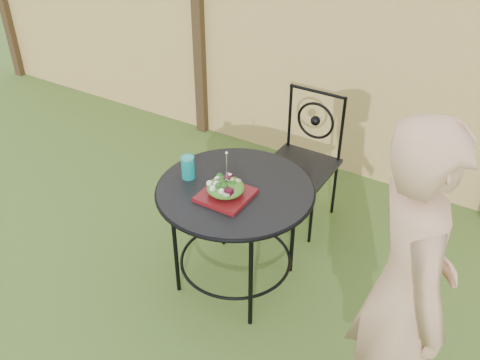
{
  "coord_description": "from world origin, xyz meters",
  "views": [
    {
      "loc": [
        1.37,
        -1.54,
        2.47
      ],
      "look_at": [
        0.04,
        0.64,
        0.75
      ],
      "focal_mm": 40.0,
      "sensor_mm": 36.0,
      "label": 1
    }
  ],
  "objects": [
    {
      "name": "ground",
      "position": [
        0.0,
        0.0,
        0.0
      ],
      "size": [
        60.0,
        60.0,
        0.0
      ],
      "primitive_type": "plane",
      "color": "#2B4315",
      "rests_on": "ground"
    },
    {
      "name": "fence",
      "position": [
        -0.0,
        2.19,
        0.95
      ],
      "size": [
        8.0,
        0.12,
        1.9
      ],
      "color": "#E6C571",
      "rests_on": "ground"
    },
    {
      "name": "patio_table",
      "position": [
        0.04,
        0.59,
        0.59
      ],
      "size": [
        0.92,
        0.92,
        0.72
      ],
      "color": "black",
      "rests_on": "ground"
    },
    {
      "name": "patio_chair",
      "position": [
        0.08,
        1.44,
        0.5
      ],
      "size": [
        0.46,
        0.46,
        0.95
      ],
      "color": "black",
      "rests_on": "ground"
    },
    {
      "name": "diner",
      "position": [
        1.13,
        0.18,
        0.83
      ],
      "size": [
        0.66,
        0.72,
        1.66
      ],
      "primitive_type": "imported",
      "rotation": [
        0.0,
        0.0,
        2.14
      ],
      "color": "tan",
      "rests_on": "ground"
    },
    {
      "name": "salad_plate",
      "position": [
        0.04,
        0.48,
        0.74
      ],
      "size": [
        0.27,
        0.27,
        0.02
      ],
      "primitive_type": "cube",
      "color": "#42090D",
      "rests_on": "patio_table"
    },
    {
      "name": "salad",
      "position": [
        0.04,
        0.48,
        0.79
      ],
      "size": [
        0.21,
        0.21,
        0.08
      ],
      "primitive_type": "ellipsoid",
      "color": "#235614",
      "rests_on": "salad_plate"
    },
    {
      "name": "fork",
      "position": [
        0.05,
        0.48,
        0.92
      ],
      "size": [
        0.01,
        0.01,
        0.18
      ],
      "primitive_type": "cylinder",
      "color": "silver",
      "rests_on": "salad"
    },
    {
      "name": "drinking_glass",
      "position": [
        -0.26,
        0.54,
        0.79
      ],
      "size": [
        0.08,
        0.08,
        0.14
      ],
      "primitive_type": "cylinder",
      "color": "#0B8A87",
      "rests_on": "patio_table"
    }
  ]
}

